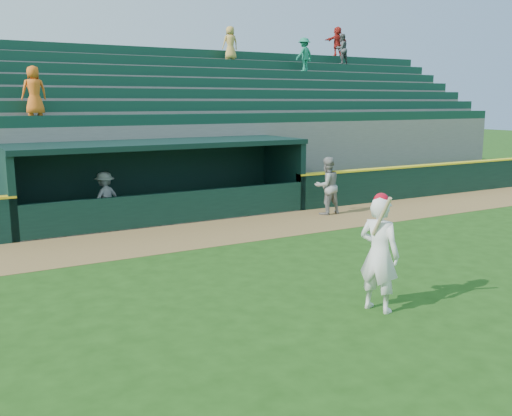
{
  "coord_description": "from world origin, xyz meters",
  "views": [
    {
      "loc": [
        -6.36,
        -9.53,
        3.69
      ],
      "look_at": [
        0.0,
        1.6,
        1.3
      ],
      "focal_mm": 40.0,
      "sensor_mm": 36.0,
      "label": 1
    }
  ],
  "objects": [
    {
      "name": "dugout_player_inside",
      "position": [
        -1.83,
        7.74,
        0.8
      ],
      "size": [
        1.18,
        0.97,
        1.59
      ],
      "primitive_type": "imported",
      "rotation": [
        0.0,
        0.0,
        3.58
      ],
      "color": "#ADADA8",
      "rests_on": "ground"
    },
    {
      "name": "wall_stripe_right",
      "position": [
        12.25,
        6.55,
        1.23
      ],
      "size": [
        15.5,
        0.32,
        0.06
      ],
      "primitive_type": "cube",
      "color": "yellow",
      "rests_on": "field_wall_right"
    },
    {
      "name": "ground",
      "position": [
        0.0,
        0.0,
        0.0
      ],
      "size": [
        120.0,
        120.0,
        0.0
      ],
      "primitive_type": "plane",
      "color": "#1D4411",
      "rests_on": "ground"
    },
    {
      "name": "batter_at_plate",
      "position": [
        0.38,
        -2.13,
        1.06
      ],
      "size": [
        0.73,
        0.92,
        2.15
      ],
      "color": "white",
      "rests_on": "ground"
    },
    {
      "name": "dugout",
      "position": [
        0.0,
        8.0,
        1.36
      ],
      "size": [
        9.4,
        2.8,
        2.46
      ],
      "color": "slate",
      "rests_on": "ground"
    },
    {
      "name": "warning_track",
      "position": [
        0.0,
        4.9,
        0.01
      ],
      "size": [
        40.0,
        3.0,
        0.01
      ],
      "primitive_type": "cube",
      "color": "olive",
      "rests_on": "ground"
    },
    {
      "name": "stands",
      "position": [
        0.01,
        12.57,
        2.39
      ],
      "size": [
        34.5,
        6.25,
        7.45
      ],
      "color": "slate",
      "rests_on": "ground"
    },
    {
      "name": "dugout_player_front",
      "position": [
        4.94,
        5.51,
        0.95
      ],
      "size": [
        0.93,
        0.72,
        1.91
      ],
      "primitive_type": "imported",
      "rotation": [
        0.0,
        0.0,
        3.14
      ],
      "color": "gray",
      "rests_on": "ground"
    },
    {
      "name": "field_wall_right",
      "position": [
        12.25,
        6.55,
        0.6
      ],
      "size": [
        15.5,
        0.3,
        1.2
      ],
      "primitive_type": "cube",
      "color": "black",
      "rests_on": "ground"
    }
  ]
}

